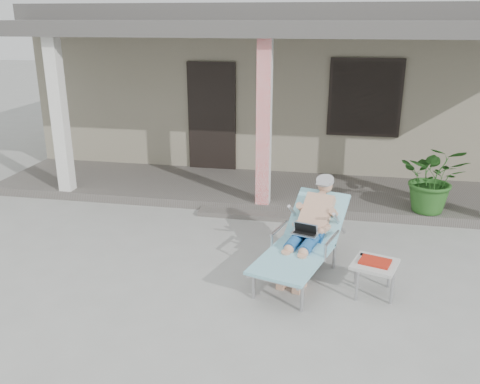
# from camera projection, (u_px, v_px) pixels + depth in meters

# --- Properties ---
(ground) EXTENTS (60.00, 60.00, 0.00)m
(ground) POSITION_uv_depth(u_px,v_px,m) (238.00, 271.00, 6.44)
(ground) COLOR #9E9E99
(ground) RESTS_ON ground
(house) EXTENTS (10.40, 5.40, 3.30)m
(house) POSITION_uv_depth(u_px,v_px,m) (291.00, 79.00, 11.93)
(house) COLOR gray
(house) RESTS_ON ground
(porch_deck) EXTENTS (10.00, 2.00, 0.15)m
(porch_deck) POSITION_uv_depth(u_px,v_px,m) (270.00, 190.00, 9.20)
(porch_deck) COLOR #605B56
(porch_deck) RESTS_ON ground
(porch_overhang) EXTENTS (10.00, 2.30, 2.85)m
(porch_overhang) POSITION_uv_depth(u_px,v_px,m) (272.00, 34.00, 8.27)
(porch_overhang) COLOR silver
(porch_overhang) RESTS_ON porch_deck
(porch_step) EXTENTS (2.00, 0.30, 0.07)m
(porch_step) POSITION_uv_depth(u_px,v_px,m) (260.00, 215.00, 8.15)
(porch_step) COLOR #605B56
(porch_step) RESTS_ON ground
(lounger) EXTENTS (1.15, 1.88, 1.18)m
(lounger) POSITION_uv_depth(u_px,v_px,m) (307.00, 218.00, 6.18)
(lounger) COLOR #B7B7BC
(lounger) RESTS_ON ground
(side_table) EXTENTS (0.60, 0.60, 0.43)m
(side_table) POSITION_uv_depth(u_px,v_px,m) (375.00, 266.00, 5.79)
(side_table) COLOR beige
(side_table) RESTS_ON ground
(potted_palm) EXTENTS (1.13, 1.02, 1.09)m
(potted_palm) POSITION_uv_depth(u_px,v_px,m) (434.00, 178.00, 7.83)
(potted_palm) COLOR #26591E
(potted_palm) RESTS_ON porch_deck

